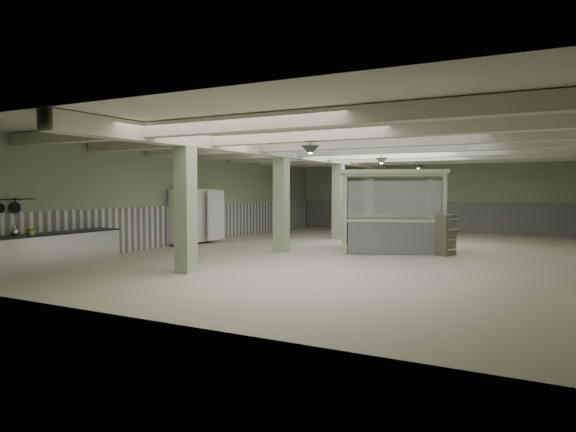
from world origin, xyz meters
The scene contains 31 objects.
floor centered at (0.00, 0.00, 0.00)m, with size 20.00×20.00×0.00m, color beige.
ceiling centered at (0.00, 0.00, 3.60)m, with size 14.00×20.00×0.02m, color silver.
wall_back centered at (0.00, 10.00, 1.80)m, with size 14.00×0.02×3.60m, color #8EA282.
wall_front centered at (0.00, -10.00, 1.80)m, with size 14.00×0.02×3.60m, color #8EA282.
wall_left centered at (-7.00, 0.00, 1.80)m, with size 0.02×20.00×3.60m, color #8EA282.
wainscot_left centered at (-6.97, 0.00, 0.75)m, with size 0.05×19.90×1.50m, color silver.
wainscot_back centered at (0.00, 9.97, 0.75)m, with size 13.90×0.05×1.50m, color silver.
girder centered at (-2.50, 0.00, 3.38)m, with size 0.45×19.90×0.40m, color beige.
beam_a centered at (0.00, -7.50, 3.42)m, with size 13.90×0.35×0.32m, color beige.
beam_b centered at (0.00, -5.00, 3.42)m, with size 13.90×0.35×0.32m, color beige.
beam_c centered at (0.00, -2.50, 3.42)m, with size 13.90×0.35×0.32m, color beige.
beam_d centered at (0.00, 0.00, 3.42)m, with size 13.90×0.35×0.32m, color beige.
beam_e centered at (0.00, 2.50, 3.42)m, with size 13.90×0.35×0.32m, color beige.
beam_f centered at (0.00, 5.00, 3.42)m, with size 13.90×0.35×0.32m, color beige.
beam_g centered at (0.00, 7.50, 3.42)m, with size 13.90×0.35×0.32m, color beige.
column_a centered at (-2.50, -6.00, 1.80)m, with size 0.42×0.42×3.60m, color #9EB693.
column_b centered at (-2.50, -1.00, 1.80)m, with size 0.42×0.42×3.60m, color #9EB693.
column_c centered at (-2.50, 4.00, 1.80)m, with size 0.42×0.42×3.60m, color #9EB693.
column_d centered at (-2.50, 8.00, 1.80)m, with size 0.42×0.42×3.60m, color #9EB693.
hook_rail centered at (-6.93, -7.60, 1.85)m, with size 0.02×0.02×1.20m, color black.
pendant_front centered at (0.50, -5.00, 3.05)m, with size 0.44×0.44×0.22m, color #29362A.
pendant_mid centered at (0.50, 0.50, 3.05)m, with size 0.44×0.44×0.22m, color #29362A.
pendant_back centered at (0.50, 5.50, 3.05)m, with size 0.44×0.44×0.22m, color #29362A.
prep_counter centered at (-6.54, -7.00, 0.46)m, with size 0.80×4.59×0.91m.
pitcher_far centered at (-6.48, -7.95, 1.05)m, with size 0.20×0.23×0.29m, color silver, non-canonical shape.
orange_bowl centered at (-6.60, -7.41, 0.95)m, with size 0.26×0.26×0.09m, color #B2B2B7.
skillet_near centered at (-6.88, -8.06, 1.63)m, with size 0.27×0.27×0.04m, color black.
skillet_far centered at (-6.88, -7.63, 1.63)m, with size 0.30×0.30×0.04m, color black.
walkin_cooler centered at (-6.62, -0.47, 1.02)m, with size 0.82×2.23×2.05m.
guard_booth centered at (0.62, 1.15, 1.84)m, with size 4.24×3.96×2.75m.
filing_cabinet centered at (2.61, 0.59, 0.65)m, with size 0.42×0.60×1.30m, color #606352.
Camera 1 is at (5.86, -16.17, 2.12)m, focal length 32.00 mm.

